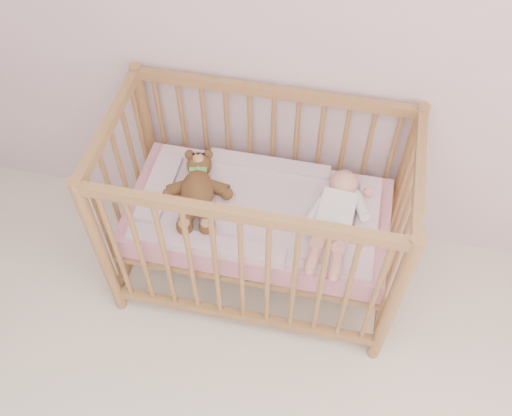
% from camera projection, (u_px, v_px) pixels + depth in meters
% --- Properties ---
extents(wall_back, '(4.00, 0.02, 2.70)m').
position_uv_depth(wall_back, '(326.00, 14.00, 2.23)').
color(wall_back, silver).
rests_on(wall_back, floor).
extents(crib, '(1.36, 0.76, 1.00)m').
position_uv_depth(crib, '(258.00, 215.00, 2.70)').
color(crib, olive).
rests_on(crib, floor).
extents(mattress, '(1.22, 0.62, 0.13)m').
position_uv_depth(mattress, '(258.00, 217.00, 2.71)').
color(mattress, '#CC7F8D').
rests_on(mattress, crib).
extents(blanket, '(1.10, 0.58, 0.06)m').
position_uv_depth(blanket, '(258.00, 207.00, 2.65)').
color(blanket, '#CF8FA7').
rests_on(blanket, mattress).
extents(baby, '(0.33, 0.62, 0.14)m').
position_uv_depth(baby, '(336.00, 214.00, 2.53)').
color(baby, silver).
rests_on(baby, blanket).
extents(teddy_bear, '(0.44, 0.54, 0.13)m').
position_uv_depth(teddy_bear, '(197.00, 190.00, 2.60)').
color(teddy_bear, brown).
rests_on(teddy_bear, blanket).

